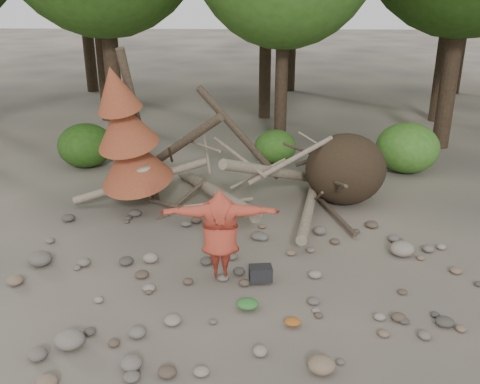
{
  "coord_description": "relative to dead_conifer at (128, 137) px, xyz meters",
  "views": [
    {
      "loc": [
        0.13,
        -9.59,
        5.83
      ],
      "look_at": [
        -0.21,
        1.5,
        1.4
      ],
      "focal_mm": 40.0,
      "sensor_mm": 36.0,
      "label": 1
    }
  ],
  "objects": [
    {
      "name": "bush_right",
      "position": [
        8.12,
        3.63,
        -1.31
      ],
      "size": [
        2.0,
        2.0,
        1.6
      ],
      "primitive_type": "ellipsoid",
      "color": "#437E27",
      "rests_on": "ground"
    },
    {
      "name": "dead_conifer",
      "position": [
        0.0,
        0.0,
        0.0
      ],
      "size": [
        2.06,
        2.16,
        4.35
      ],
      "color": "#4C3F30",
      "rests_on": "ground"
    },
    {
      "name": "boulder_mid_right",
      "position": [
        6.58,
        -2.13,
        -1.94
      ],
      "size": [
        0.56,
        0.5,
        0.33
      ],
      "primitive_type": "ellipsoid",
      "color": "gray",
      "rests_on": "ground"
    },
    {
      "name": "ground",
      "position": [
        3.12,
        -3.37,
        -2.11
      ],
      "size": [
        120.0,
        120.0,
        0.0
      ],
      "primitive_type": "plane",
      "color": "#514C44",
      "rests_on": "ground"
    },
    {
      "name": "boulder_mid_left",
      "position": [
        -1.44,
        -2.82,
        -1.95
      ],
      "size": [
        0.53,
        0.48,
        0.32
      ],
      "primitive_type": "ellipsoid",
      "color": "#5D574E",
      "rests_on": "ground"
    },
    {
      "name": "frisbee_thrower",
      "position": [
        2.54,
        -3.27,
        -1.07
      ],
      "size": [
        2.92,
        0.91,
        2.26
      ],
      "color": "#AC3926",
      "rests_on": "ground"
    },
    {
      "name": "boulder_front_left",
      "position": [
        0.13,
        -5.58,
        -1.96
      ],
      "size": [
        0.51,
        0.46,
        0.31
      ],
      "primitive_type": "ellipsoid",
      "color": "slate",
      "rests_on": "ground"
    },
    {
      "name": "backpack",
      "position": [
        3.38,
        -3.4,
        -1.96
      ],
      "size": [
        0.5,
        0.36,
        0.31
      ],
      "primitive_type": "cube",
      "rotation": [
        0.0,
        0.0,
        0.12
      ],
      "color": "black",
      "rests_on": "ground"
    },
    {
      "name": "boulder_front_right",
      "position": [
        4.33,
        -6.07,
        -1.98
      ],
      "size": [
        0.45,
        0.4,
        0.27
      ],
      "primitive_type": "ellipsoid",
      "color": "#826A51",
      "rests_on": "ground"
    },
    {
      "name": "cloth_green",
      "position": [
        3.13,
        -4.38,
        -2.03
      ],
      "size": [
        0.42,
        0.35,
        0.16
      ],
      "primitive_type": "ellipsoid",
      "color": "#306F2C",
      "rests_on": "ground"
    },
    {
      "name": "cloth_orange",
      "position": [
        3.95,
        -4.89,
        -2.06
      ],
      "size": [
        0.31,
        0.25,
        0.11
      ],
      "primitive_type": "ellipsoid",
      "color": "#9D521A",
      "rests_on": "ground"
    },
    {
      "name": "deadfall_pile",
      "position": [
        5.13,
        0.87,
        -1.16
      ],
      "size": [
        8.55,
        5.24,
        3.3
      ],
      "color": "#332619",
      "rests_on": "ground"
    },
    {
      "name": "bush_left",
      "position": [
        -2.38,
        3.83,
        -1.39
      ],
      "size": [
        1.8,
        1.8,
        1.44
      ],
      "primitive_type": "ellipsoid",
      "color": "#295416",
      "rests_on": "ground"
    },
    {
      "name": "bush_mid",
      "position": [
        3.92,
        4.43,
        -1.55
      ],
      "size": [
        1.4,
        1.4,
        1.12
      ],
      "primitive_type": "ellipsoid",
      "color": "#366A1E",
      "rests_on": "ground"
    }
  ]
}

